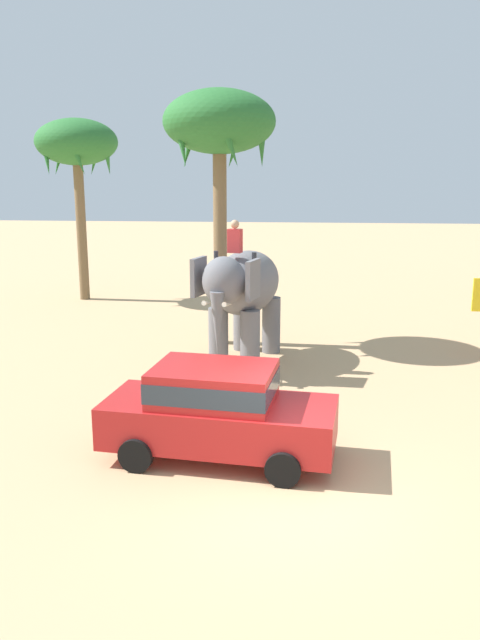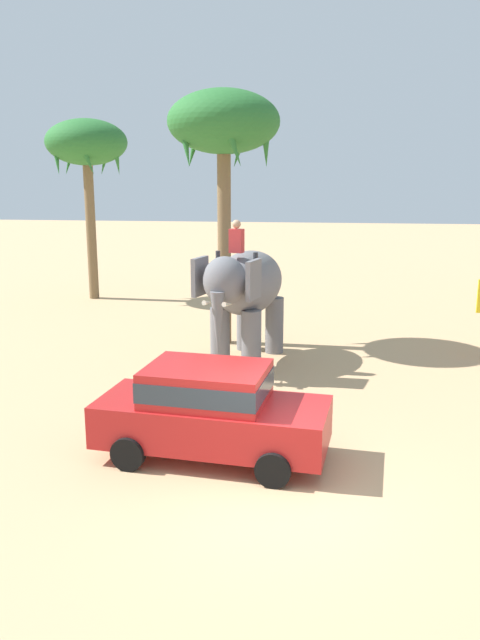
% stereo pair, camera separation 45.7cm
% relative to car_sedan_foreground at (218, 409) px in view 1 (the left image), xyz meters
% --- Properties ---
extents(ground_plane, '(120.00, 120.00, 0.00)m').
position_rel_car_sedan_foreground_xyz_m(ground_plane, '(1.27, -1.22, -0.93)').
color(ground_plane, tan).
extents(car_sedan_foreground, '(4.26, 2.21, 1.70)m').
position_rel_car_sedan_foreground_xyz_m(car_sedan_foreground, '(0.00, 0.00, 0.00)').
color(car_sedan_foreground, red).
rests_on(car_sedan_foreground, ground).
extents(elephant_with_mahout, '(2.38, 4.02, 3.88)m').
position_rel_car_sedan_foreground_xyz_m(elephant_with_mahout, '(-0.13, 6.05, 1.06)').
color(elephant_with_mahout, slate).
rests_on(elephant_with_mahout, ground).
extents(palm_tree_behind_elephant, '(3.20, 3.20, 7.35)m').
position_rel_car_sedan_foreground_xyz_m(palm_tree_behind_elephant, '(-0.99, 7.98, 5.34)').
color(palm_tree_behind_elephant, brown).
rests_on(palm_tree_behind_elephant, ground).
extents(palm_tree_left_of_road, '(3.20, 3.20, 7.15)m').
position_rel_car_sedan_foreground_xyz_m(palm_tree_left_of_road, '(-7.47, 14.34, 5.14)').
color(palm_tree_left_of_road, brown).
rests_on(palm_tree_left_of_road, ground).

